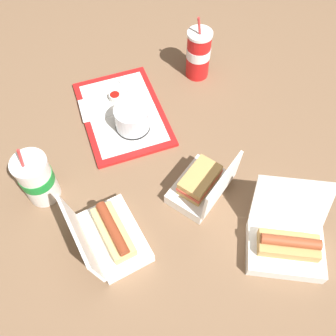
{
  "coord_description": "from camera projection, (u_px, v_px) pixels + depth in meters",
  "views": [
    {
      "loc": [
        0.58,
        -0.07,
        0.96
      ],
      "look_at": [
        -0.0,
        -0.01,
        0.05
      ],
      "focal_mm": 40.0,
      "sensor_mm": 36.0,
      "label": 1
    }
  ],
  "objects": [
    {
      "name": "ground_plane",
      "position": [
        173.0,
        177.0,
        1.12
      ],
      "size": [
        3.2,
        3.2,
        0.0
      ],
      "primitive_type": "plane",
      "color": "brown"
    },
    {
      "name": "clamshell_hotdog_corner",
      "position": [
        287.0,
        243.0,
        0.96
      ],
      "size": [
        0.24,
        0.23,
        0.17
      ],
      "color": "white",
      "rests_on": "ground_plane"
    },
    {
      "name": "napkin_stack",
      "position": [
        95.0,
        108.0,
        1.25
      ],
      "size": [
        0.12,
        0.12,
        0.0
      ],
      "primitive_type": "cube",
      "rotation": [
        0.0,
        0.0,
        0.22
      ],
      "color": "white",
      "rests_on": "food_tray"
    },
    {
      "name": "soda_cup_right",
      "position": [
        198.0,
        54.0,
        1.28
      ],
      "size": [
        0.09,
        0.09,
        0.24
      ],
      "color": "red",
      "rests_on": "ground_plane"
    },
    {
      "name": "cake_container",
      "position": [
        132.0,
        119.0,
        1.17
      ],
      "size": [
        0.11,
        0.11,
        0.08
      ],
      "color": "black",
      "rests_on": "food_tray"
    },
    {
      "name": "food_tray",
      "position": [
        123.0,
        113.0,
        1.25
      ],
      "size": [
        0.42,
        0.34,
        0.01
      ],
      "color": "red",
      "rests_on": "ground_plane"
    },
    {
      "name": "plastic_fork",
      "position": [
        128.0,
        89.0,
        1.29
      ],
      "size": [
        0.1,
        0.07,
        0.0
      ],
      "primitive_type": "cube",
      "rotation": [
        0.0,
        0.0,
        0.53
      ],
      "color": "white",
      "rests_on": "food_tray"
    },
    {
      "name": "ketchup_cup",
      "position": [
        115.0,
        97.0,
        1.26
      ],
      "size": [
        0.04,
        0.04,
        0.02
      ],
      "color": "white",
      "rests_on": "food_tray"
    },
    {
      "name": "soda_cup_left",
      "position": [
        37.0,
        179.0,
        1.02
      ],
      "size": [
        0.1,
        0.1,
        0.23
      ],
      "color": "white",
      "rests_on": "ground_plane"
    },
    {
      "name": "clamshell_hotdog_right",
      "position": [
        111.0,
        236.0,
        0.97
      ],
      "size": [
        0.25,
        0.23,
        0.17
      ],
      "color": "white",
      "rests_on": "ground_plane"
    },
    {
      "name": "clamshell_sandwich_left",
      "position": [
        201.0,
        185.0,
        1.05
      ],
      "size": [
        0.22,
        0.21,
        0.16
      ],
      "color": "white",
      "rests_on": "ground_plane"
    }
  ]
}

